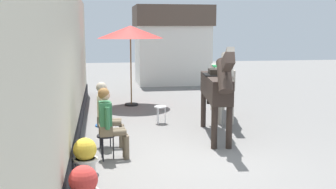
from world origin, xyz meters
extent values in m
plane|color=slate|center=(0.00, 3.00, 0.00)|extent=(40.00, 40.00, 0.00)
cube|color=beige|center=(-2.55, 1.50, 1.70)|extent=(0.30, 14.00, 3.40)
cube|color=black|center=(-2.53, 1.50, 0.18)|extent=(0.34, 14.00, 0.36)
cube|color=silver|center=(1.40, 10.94, 1.30)|extent=(3.20, 2.40, 2.60)
cube|color=brown|center=(1.40, 10.94, 3.05)|extent=(3.40, 2.60, 0.90)
cylinder|color=black|center=(-1.78, 0.09, 0.46)|extent=(0.34, 0.34, 0.03)
cylinder|color=black|center=(-1.65, 0.11, 0.22)|extent=(0.02, 0.02, 0.45)
cylinder|color=black|center=(-1.87, 0.21, 0.22)|extent=(0.02, 0.02, 0.45)
cylinder|color=black|center=(-1.84, -0.03, 0.22)|extent=(0.02, 0.02, 0.45)
cube|color=brown|center=(-1.78, 0.09, 0.58)|extent=(0.27, 0.34, 0.20)
cube|color=#337247|center=(-1.78, 0.09, 0.90)|extent=(0.25, 0.36, 0.44)
sphere|color=tan|center=(-1.78, 0.09, 1.25)|extent=(0.20, 0.20, 0.20)
sphere|color=olive|center=(-1.80, 0.09, 1.28)|extent=(0.22, 0.22, 0.22)
cylinder|color=brown|center=(-1.60, 0.19, 0.53)|extent=(0.39, 0.16, 0.13)
cylinder|color=brown|center=(-1.41, 0.21, 0.23)|extent=(0.11, 0.11, 0.46)
cylinder|color=brown|center=(-1.59, 0.03, 0.53)|extent=(0.39, 0.16, 0.13)
cylinder|color=brown|center=(-1.40, 0.05, 0.23)|extent=(0.11, 0.11, 0.46)
cylinder|color=#337247|center=(-1.78, 0.29, 0.85)|extent=(0.09, 0.09, 0.42)
cylinder|color=#337247|center=(-1.75, -0.10, 0.85)|extent=(0.09, 0.09, 0.42)
cylinder|color=#194C99|center=(-1.82, 0.96, 0.46)|extent=(0.34, 0.34, 0.03)
cylinder|color=black|center=(-1.68, 0.95, 0.22)|extent=(0.02, 0.02, 0.45)
cylinder|color=black|center=(-1.89, 1.08, 0.22)|extent=(0.02, 0.02, 0.45)
cylinder|color=black|center=(-1.90, 0.84, 0.22)|extent=(0.02, 0.02, 0.45)
cube|color=brown|center=(-1.82, 0.96, 0.58)|extent=(0.26, 0.33, 0.20)
cube|color=beige|center=(-1.82, 0.96, 0.90)|extent=(0.24, 0.35, 0.44)
sphere|color=tan|center=(-1.82, 0.96, 1.25)|extent=(0.20, 0.20, 0.20)
sphere|color=#B2A38E|center=(-1.84, 0.96, 1.28)|extent=(0.22, 0.22, 0.22)
cylinder|color=brown|center=(-1.63, 1.03, 0.53)|extent=(0.39, 0.15, 0.13)
cylinder|color=brown|center=(-1.44, 1.02, 0.23)|extent=(0.11, 0.11, 0.46)
cylinder|color=brown|center=(-1.64, 0.87, 0.53)|extent=(0.39, 0.15, 0.13)
cylinder|color=brown|center=(-1.45, 0.86, 0.23)|extent=(0.11, 0.11, 0.46)
cylinder|color=beige|center=(-1.79, 1.16, 0.85)|extent=(0.09, 0.09, 0.42)
cylinder|color=beige|center=(-1.81, 0.76, 0.85)|extent=(0.09, 0.09, 0.42)
cube|color=#2D231E|center=(0.74, 1.40, 1.16)|extent=(0.73, 2.24, 0.52)
cylinder|color=#2D231E|center=(0.76, 0.41, 0.45)|extent=(0.13, 0.13, 0.90)
cylinder|color=#2D231E|center=(0.45, 0.45, 0.45)|extent=(0.13, 0.13, 0.90)
cylinder|color=#2D231E|center=(1.02, 2.34, 0.45)|extent=(0.13, 0.13, 0.90)
cylinder|color=#2D231E|center=(0.71, 2.38, 0.45)|extent=(0.13, 0.13, 0.90)
cylinder|color=#2D231E|center=(0.58, 0.21, 1.55)|extent=(0.36, 0.66, 0.73)
cube|color=#2D231E|center=(0.53, -0.12, 1.86)|extent=(0.25, 0.55, 0.40)
cube|color=black|center=(0.58, 0.23, 1.69)|extent=(0.12, 0.63, 0.48)
cylinder|color=black|center=(0.89, 2.53, 0.89)|extent=(0.11, 0.11, 0.65)
cube|color=black|center=(0.75, 1.50, 1.44)|extent=(0.58, 0.66, 0.03)
cube|color=black|center=(0.75, 1.50, 1.51)|extent=(0.34, 0.47, 0.12)
cube|color=#B2A899|center=(1.52, 3.50, 1.16)|extent=(0.83, 2.24, 0.52)
cylinder|color=#B2A899|center=(1.50, 2.51, 0.45)|extent=(0.13, 0.13, 0.90)
cylinder|color=#B2A899|center=(1.19, 2.56, 0.45)|extent=(0.13, 0.13, 0.90)
cylinder|color=#B2A899|center=(1.85, 4.41, 0.45)|extent=(0.13, 0.13, 0.90)
cylinder|color=#B2A899|center=(1.54, 4.47, 0.45)|extent=(0.13, 0.13, 0.90)
cylinder|color=#B2A899|center=(1.30, 2.32, 1.55)|extent=(0.39, 0.67, 0.73)
cube|color=#B2A899|center=(1.24, 1.98, 1.86)|extent=(0.27, 0.55, 0.40)
cube|color=black|center=(1.31, 2.34, 1.69)|extent=(0.15, 0.63, 0.48)
cylinder|color=black|center=(1.73, 4.62, 0.89)|extent=(0.12, 0.12, 0.65)
cube|color=#197238|center=(1.54, 3.60, 1.44)|extent=(0.60, 0.68, 0.03)
cube|color=black|center=(1.54, 3.60, 1.51)|extent=(0.36, 0.48, 0.12)
sphere|color=red|center=(-2.12, -2.11, 0.44)|extent=(0.40, 0.40, 0.40)
cylinder|color=beige|center=(-2.15, -0.66, 0.14)|extent=(0.34, 0.34, 0.28)
cylinder|color=beige|center=(-2.15, -0.66, 0.26)|extent=(0.43, 0.43, 0.04)
sphere|color=gold|center=(-2.15, -0.66, 0.44)|extent=(0.40, 0.40, 0.40)
cylinder|color=black|center=(-0.88, 5.63, 0.03)|extent=(0.44, 0.44, 0.06)
cylinder|color=olive|center=(-0.88, 5.63, 1.10)|extent=(0.04, 0.04, 2.20)
cone|color=red|center=(-0.88, 5.63, 2.38)|extent=(2.10, 2.10, 0.40)
cylinder|color=white|center=(-0.32, 2.93, 0.45)|extent=(0.32, 0.32, 0.03)
cylinder|color=silver|center=(-0.19, 2.93, 0.22)|extent=(0.02, 0.02, 0.43)
cylinder|color=silver|center=(-0.38, 3.04, 0.22)|extent=(0.02, 0.02, 0.43)
cylinder|color=silver|center=(-0.38, 2.82, 0.22)|extent=(0.02, 0.02, 0.43)
camera|label=1|loc=(-1.85, -7.53, 2.47)|focal=43.67mm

